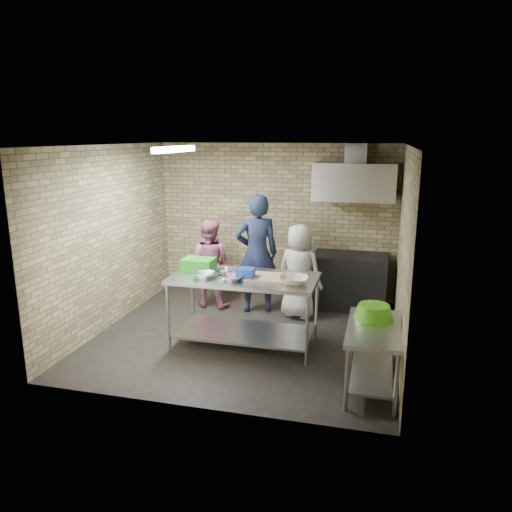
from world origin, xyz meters
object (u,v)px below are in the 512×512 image
Objects in this scene: side_counter at (373,358)px; green_basin at (374,312)px; green_crate at (198,265)px; bottle_red at (358,185)px; woman_pink at (209,263)px; woman_white at (299,271)px; man_navy at (257,254)px; blue_tub at (246,274)px; prep_table at (244,311)px; stove at (350,281)px.

side_counter is 0.52m from green_basin.
bottle_red reaches higher than green_crate.
woman_pink is at bearing 103.23° from green_crate.
woman_white is (1.24, 1.15, -0.32)m from green_crate.
green_basin is 2.70m from man_navy.
blue_tub is at bearing -16.35° from green_crate.
bottle_red is 0.12× the size of woman_white.
prep_table is at bearing 162.01° from green_basin.
green_crate is at bearing -137.50° from stove.
woman_pink reaches higher than green_crate.
side_counter is (1.74, -0.81, -0.12)m from prep_table.
side_counter is 2.43m from woman_white.
blue_tub is at bearing 76.47° from man_navy.
man_navy reaches higher than green_crate.
bottle_red is (1.29, 2.28, 0.98)m from blue_tub.
woman_pink is (-1.00, 1.42, 0.25)m from prep_table.
side_counter is at bearing -24.93° from prep_table.
man_navy is (-0.17, 1.37, 0.48)m from prep_table.
side_counter is 0.62× the size of man_navy.
woman_white is at bearing 149.90° from man_navy.
green_basin is 2.56× the size of bottle_red.
blue_tub is 0.15× the size of woman_pink.
bottle_red is at bearing 97.62° from side_counter.
woman_pink is at bearing -167.06° from stove.
side_counter is 2.79m from stove.
blue_tub is (0.75, -0.22, -0.02)m from green_crate.
stove reaches higher than side_counter.
woman_pink reaches higher than prep_table.
stove is 2.46m from blue_tub.
green_basin reaches higher than stove.
man_navy reaches higher than woman_white.
side_counter is at bearing -85.43° from green_basin.
prep_table is 10.89× the size of bottle_red.
stove is 0.62× the size of man_navy.
blue_tub is 1.74m from green_basin.
green_basin is at bearing -82.10° from bottle_red.
stove is 5.51× the size of blue_tub.
blue_tub is 0.11× the size of man_navy.
prep_table is at bearing 129.44° from woman_pink.
prep_table is 2.99m from bottle_red.
stove is 1.65m from man_navy.
stove is 0.81× the size of woman_pink.
side_counter is 1.00× the size of stove.
bottle_red is at bearing 45.34° from green_crate.
green_basin is 3.01m from bottle_red.
man_navy is 1.31× the size of woman_pink.
man_navy is (-1.46, -0.57, 0.52)m from stove.
blue_tub is (0.05, -0.10, 0.56)m from prep_table.
blue_tub is at bearing -121.23° from stove.
woman_pink is at bearing 140.97° from side_counter.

